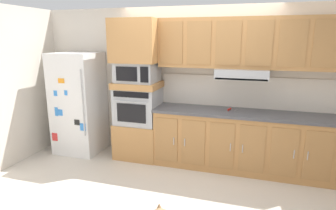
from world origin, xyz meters
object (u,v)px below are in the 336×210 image
Objects in this scene: refrigerator at (79,103)px; built_in_oven at (138,105)px; screwdriver at (230,109)px; microwave at (137,72)px.

built_in_oven is at bearing 3.49° from refrigerator.
screwdriver is at bearing 2.05° from built_in_oven.
microwave is 1.59m from screwdriver.
refrigerator is 2.62m from screwdriver.
screwdriver is (2.61, 0.12, 0.05)m from refrigerator.
screwdriver is (1.50, 0.05, -0.53)m from microwave.
screwdriver is (1.50, 0.05, 0.03)m from built_in_oven.
refrigerator is 1.11m from built_in_oven.
built_in_oven is at bearing 179.23° from microwave.
microwave is at bearing 3.49° from refrigerator.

